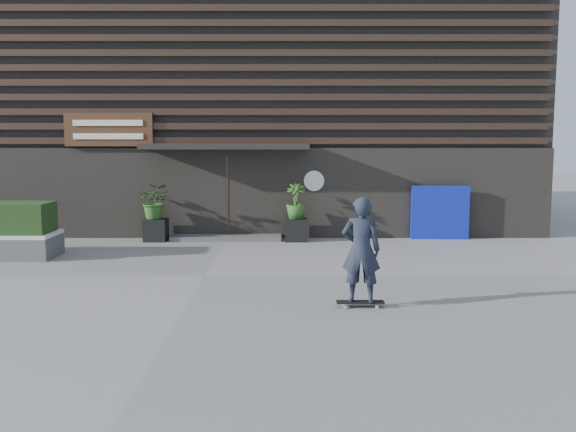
{
  "coord_description": "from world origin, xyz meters",
  "views": [
    {
      "loc": [
        1.67,
        -12.27,
        2.71
      ],
      "look_at": [
        1.68,
        0.94,
        1.1
      ],
      "focal_mm": 38.8,
      "sensor_mm": 36.0,
      "label": 1
    }
  ],
  "objects_px": {
    "planter_pot_right": "(296,230)",
    "blue_tarp": "(440,213)",
    "planter_pot_left": "(156,230)",
    "skateboarder": "(361,250)"
  },
  "relations": [
    {
      "from": "planter_pot_left",
      "to": "skateboarder",
      "type": "xyz_separation_m",
      "value": [
        4.76,
        -6.76,
        0.65
      ]
    },
    {
      "from": "blue_tarp",
      "to": "skateboarder",
      "type": "distance_m",
      "value": 7.68
    },
    {
      "from": "planter_pot_left",
      "to": "skateboarder",
      "type": "height_order",
      "value": "skateboarder"
    },
    {
      "from": "planter_pot_right",
      "to": "skateboarder",
      "type": "distance_m",
      "value": 6.86
    },
    {
      "from": "blue_tarp",
      "to": "skateboarder",
      "type": "height_order",
      "value": "skateboarder"
    },
    {
      "from": "planter_pot_right",
      "to": "planter_pot_left",
      "type": "bearing_deg",
      "value": 180.0
    },
    {
      "from": "planter_pot_right",
      "to": "skateboarder",
      "type": "relative_size",
      "value": 0.33
    },
    {
      "from": "planter_pot_left",
      "to": "skateboarder",
      "type": "relative_size",
      "value": 0.33
    },
    {
      "from": "planter_pot_right",
      "to": "blue_tarp",
      "type": "height_order",
      "value": "blue_tarp"
    },
    {
      "from": "planter_pot_left",
      "to": "planter_pot_right",
      "type": "xyz_separation_m",
      "value": [
        3.8,
        0.0,
        0.0
      ]
    }
  ]
}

